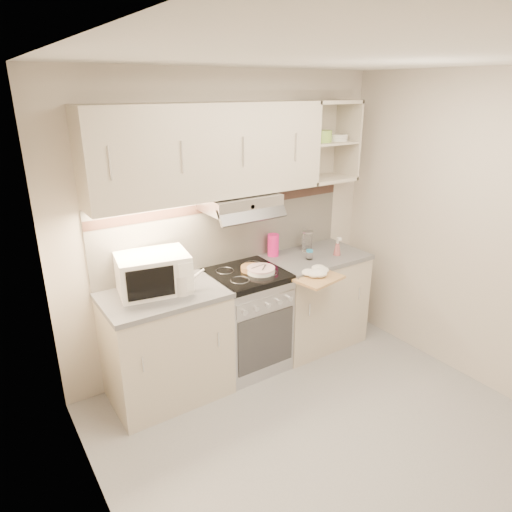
{
  "coord_description": "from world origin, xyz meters",
  "views": [
    {
      "loc": [
        -1.89,
        -1.89,
        2.35
      ],
      "look_at": [
        -0.0,
        0.95,
        1.09
      ],
      "focal_mm": 32.0,
      "sensor_mm": 36.0,
      "label": 1
    }
  ],
  "objects_px": {
    "microwave": "(153,273)",
    "glass_jar": "(307,241)",
    "plate_stack": "(261,270)",
    "cutting_board": "(315,277)",
    "pink_pitcher": "(273,245)",
    "electric_range": "(247,319)",
    "watering_can": "(182,282)",
    "spray_bottle": "(337,248)"
  },
  "relations": [
    {
      "from": "cutting_board",
      "to": "microwave",
      "type": "bearing_deg",
      "value": 151.14
    },
    {
      "from": "watering_can",
      "to": "pink_pitcher",
      "type": "distance_m",
      "value": 1.08
    },
    {
      "from": "pink_pitcher",
      "to": "cutting_board",
      "type": "bearing_deg",
      "value": -102.83
    },
    {
      "from": "plate_stack",
      "to": "pink_pitcher",
      "type": "bearing_deg",
      "value": 40.52
    },
    {
      "from": "electric_range",
      "to": "plate_stack",
      "type": "distance_m",
      "value": 0.49
    },
    {
      "from": "glass_jar",
      "to": "pink_pitcher",
      "type": "bearing_deg",
      "value": 168.86
    },
    {
      "from": "spray_bottle",
      "to": "pink_pitcher",
      "type": "bearing_deg",
      "value": 168.13
    },
    {
      "from": "watering_can",
      "to": "glass_jar",
      "type": "xyz_separation_m",
      "value": [
        1.39,
        0.22,
        0.01
      ]
    },
    {
      "from": "microwave",
      "to": "spray_bottle",
      "type": "distance_m",
      "value": 1.71
    },
    {
      "from": "glass_jar",
      "to": "cutting_board",
      "type": "xyz_separation_m",
      "value": [
        -0.31,
        -0.49,
        -0.13
      ]
    },
    {
      "from": "watering_can",
      "to": "spray_bottle",
      "type": "height_order",
      "value": "watering_can"
    },
    {
      "from": "electric_range",
      "to": "microwave",
      "type": "bearing_deg",
      "value": 174.91
    },
    {
      "from": "electric_range",
      "to": "pink_pitcher",
      "type": "relative_size",
      "value": 4.41
    },
    {
      "from": "electric_range",
      "to": "spray_bottle",
      "type": "distance_m",
      "value": 1.06
    },
    {
      "from": "plate_stack",
      "to": "spray_bottle",
      "type": "height_order",
      "value": "spray_bottle"
    },
    {
      "from": "electric_range",
      "to": "plate_stack",
      "type": "height_order",
      "value": "plate_stack"
    },
    {
      "from": "glass_jar",
      "to": "microwave",
      "type": "bearing_deg",
      "value": -177.66
    },
    {
      "from": "microwave",
      "to": "glass_jar",
      "type": "bearing_deg",
      "value": 12.05
    },
    {
      "from": "spray_bottle",
      "to": "watering_can",
      "type": "bearing_deg",
      "value": -160.75
    },
    {
      "from": "plate_stack",
      "to": "glass_jar",
      "type": "relative_size",
      "value": 1.22
    },
    {
      "from": "microwave",
      "to": "glass_jar",
      "type": "height_order",
      "value": "microwave"
    },
    {
      "from": "watering_can",
      "to": "plate_stack",
      "type": "relative_size",
      "value": 1.21
    },
    {
      "from": "watering_can",
      "to": "pink_pitcher",
      "type": "height_order",
      "value": "watering_can"
    },
    {
      "from": "microwave",
      "to": "electric_range",
      "type": "bearing_deg",
      "value": 4.62
    },
    {
      "from": "electric_range",
      "to": "watering_can",
      "type": "xyz_separation_m",
      "value": [
        -0.63,
        -0.09,
        0.54
      ]
    },
    {
      "from": "pink_pitcher",
      "to": "microwave",
      "type": "bearing_deg",
      "value": 169.93
    },
    {
      "from": "pink_pitcher",
      "to": "glass_jar",
      "type": "height_order",
      "value": "pink_pitcher"
    },
    {
      "from": "microwave",
      "to": "spray_bottle",
      "type": "height_order",
      "value": "microwave"
    },
    {
      "from": "microwave",
      "to": "plate_stack",
      "type": "relative_size",
      "value": 2.43
    },
    {
      "from": "microwave",
      "to": "plate_stack",
      "type": "height_order",
      "value": "microwave"
    },
    {
      "from": "plate_stack",
      "to": "glass_jar",
      "type": "distance_m",
      "value": 0.7
    },
    {
      "from": "electric_range",
      "to": "glass_jar",
      "type": "height_order",
      "value": "glass_jar"
    },
    {
      "from": "electric_range",
      "to": "microwave",
      "type": "relative_size",
      "value": 1.57
    },
    {
      "from": "plate_stack",
      "to": "spray_bottle",
      "type": "bearing_deg",
      "value": -2.53
    },
    {
      "from": "plate_stack",
      "to": "cutting_board",
      "type": "height_order",
      "value": "plate_stack"
    },
    {
      "from": "pink_pitcher",
      "to": "electric_range",
      "type": "bearing_deg",
      "value": -170.66
    },
    {
      "from": "watering_can",
      "to": "cutting_board",
      "type": "xyz_separation_m",
      "value": [
        1.08,
        -0.27,
        -0.12
      ]
    },
    {
      "from": "plate_stack",
      "to": "pink_pitcher",
      "type": "xyz_separation_m",
      "value": [
        0.32,
        0.28,
        0.08
      ]
    },
    {
      "from": "microwave",
      "to": "watering_can",
      "type": "height_order",
      "value": "microwave"
    },
    {
      "from": "pink_pitcher",
      "to": "watering_can",
      "type": "bearing_deg",
      "value": 179.07
    },
    {
      "from": "watering_can",
      "to": "plate_stack",
      "type": "xyz_separation_m",
      "value": [
        0.72,
        0.01,
        -0.06
      ]
    },
    {
      "from": "plate_stack",
      "to": "spray_bottle",
      "type": "xyz_separation_m",
      "value": [
        0.82,
        -0.04,
        0.05
      ]
    }
  ]
}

